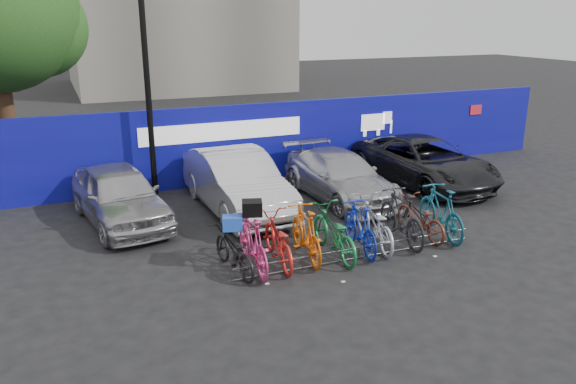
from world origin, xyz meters
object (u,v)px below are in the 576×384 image
car_3 (424,162)px  bike_5 (360,228)px  bike_0 (233,251)px  bike_6 (374,223)px  car_2 (340,176)px  bike_9 (441,212)px  car_0 (120,195)px  bike_1 (253,243)px  bike_rack (359,253)px  car_1 (237,182)px  bike_8 (420,218)px  bike_7 (402,217)px  tree (0,12)px  lamppost (147,81)px  bike_3 (306,233)px  bike_4 (333,232)px  bike_2 (277,240)px

car_3 → bike_5: car_3 is taller
bike_0 → bike_6: bike_6 is taller
car_2 → bike_9: size_ratio=2.21×
car_0 → car_3: size_ratio=0.83×
bike_1 → car_3: bearing=-148.6°
bike_9 → bike_1: bearing=8.1°
bike_rack → bike_0: size_ratio=3.21×
bike_rack → car_0: 6.12m
bike_5 → car_3: bearing=-131.7°
bike_5 → car_1: bearing=-58.1°
car_1 → bike_8: car_1 is taller
car_0 → car_3: 8.97m
bike_7 → car_2: bearing=-88.5°
tree → car_3: (11.40, -6.51, -4.36)m
car_1 → lamppost: bearing=130.1°
car_2 → tree: bearing=138.8°
bike_8 → car_2: bearing=-85.1°
bike_rack → bike_5: (0.23, 0.39, 0.39)m
bike_6 → bike_7: (0.68, -0.06, 0.07)m
lamppost → bike_3: size_ratio=3.18×
lamppost → car_1: lamppost is taller
bike_0 → bike_3: 1.62m
bike_4 → bike_9: 2.83m
lamppost → bike_2: (1.55, -5.49, -2.75)m
car_2 → bike_6: size_ratio=2.17×
bike_0 → bike_6: bearing=174.1°
lamppost → car_2: (4.79, -2.10, -2.62)m
bike_1 → bike_rack: bearing=172.2°
car_1 → bike_7: car_1 is taller
bike_1 → bike_4: bike_1 is taller
bike_9 → bike_3: bearing=6.6°
car_0 → car_2: bearing=-12.4°
tree → bike_5: bearing=-55.7°
car_1 → bike_6: size_ratio=2.32×
tree → bike_6: size_ratio=3.77×
bike_1 → car_1: bearing=-100.1°
bike_3 → bike_rack: bearing=159.5°
bike_1 → bike_9: bike_9 is taller
tree → car_2: size_ratio=1.74×
bike_7 → bike_8: (0.58, 0.10, -0.15)m
bike_0 → bike_2: bearing=175.5°
bike_7 → lamppost: bearing=-45.1°
tree → car_0: tree is taller
bike_3 → bike_4: size_ratio=0.94×
car_3 → bike_1: car_3 is taller
bike_5 → bike_6: size_ratio=0.89×
car_3 → bike_5: 5.77m
bike_1 → bike_5: bearing=-177.7°
tree → car_1: 9.55m
bike_6 → bike_8: bearing=-168.7°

